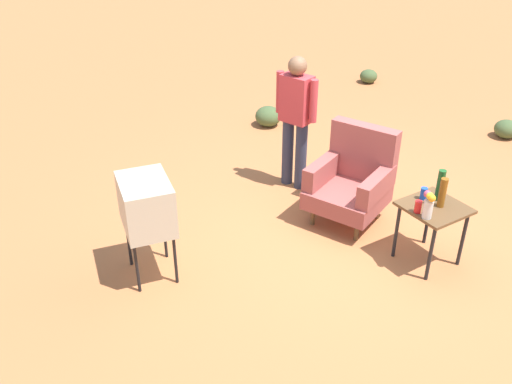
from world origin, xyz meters
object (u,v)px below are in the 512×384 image
person_standing (296,115)px  bottle_wine_green (440,185)px  tv_on_stand (147,205)px  side_table (433,214)px  bottle_tall_amber (442,193)px  soda_can_blue (424,193)px  armchair (353,179)px  flower_vase (429,204)px  soda_can_red (418,207)px

person_standing → bottle_wine_green: size_ratio=5.12×
tv_on_stand → person_standing: 2.32m
side_table → bottle_tall_amber: 0.25m
bottle_wine_green → bottle_tall_amber: bottle_wine_green is taller
person_standing → bottle_tall_amber: bearing=7.4°
person_standing → soda_can_blue: person_standing is taller
armchair → side_table: size_ratio=1.65×
armchair → bottle_wine_green: 1.04m
armchair → tv_on_stand: armchair is taller
side_table → person_standing: 2.05m
bottle_tall_amber → flower_vase: 0.27m
person_standing → bottle_wine_green: 1.96m
armchair → bottle_tall_amber: armchair is taller
bottle_wine_green → flower_vase: size_ratio=1.21×
soda_can_blue → flower_vase: size_ratio=0.46×
tv_on_stand → bottle_tall_amber: 2.78m
flower_vase → person_standing: bearing=180.0°
armchair → soda_can_red: bearing=-5.6°
side_table → bottle_tall_amber: (0.03, 0.04, 0.25)m
bottle_wine_green → flower_vase: bearing=-63.1°
tv_on_stand → flower_vase: (1.36, 2.19, 0.01)m
soda_can_blue → soda_can_red: (0.15, -0.23, 0.00)m
soda_can_blue → soda_can_red: size_ratio=1.00×
tv_on_stand → flower_vase: tv_on_stand is taller
armchair → tv_on_stand: bearing=-95.7°
soda_can_red → bottle_tall_amber: bearing=82.0°
soda_can_red → flower_vase: size_ratio=0.46×
side_table → flower_vase: size_ratio=2.42×
armchair → soda_can_blue: size_ratio=8.69×
armchair → person_standing: size_ratio=0.65×
tv_on_stand → bottle_tall_amber: tv_on_stand is taller
armchair → soda_can_red: armchair is taller
armchair → tv_on_stand: size_ratio=1.03×
bottle_tall_amber → flower_vase: bottle_tall_amber is taller
armchair → bottle_wine_green: bearing=14.3°
side_table → soda_can_red: soda_can_red is taller
soda_can_red → flower_vase: flower_vase is taller
armchair → flower_vase: bearing=-4.9°
bottle_tall_amber → flower_vase: (0.07, -0.26, -0.00)m
bottle_tall_amber → person_standing: bearing=-172.6°
armchair → soda_can_blue: 0.91m
flower_vase → tv_on_stand: bearing=-121.8°
person_standing → bottle_wine_green: bearing=10.1°
bottle_wine_green → soda_can_blue: bearing=-126.4°
soda_can_blue → bottle_tall_amber: size_ratio=0.41×
bottle_tall_amber → tv_on_stand: bearing=-117.7°
side_table → bottle_tall_amber: bottle_tall_amber is taller
bottle_wine_green → soda_can_red: bottle_wine_green is taller
soda_can_blue → bottle_tall_amber: bearing=10.8°
soda_can_blue → bottle_tall_amber: bottle_tall_amber is taller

